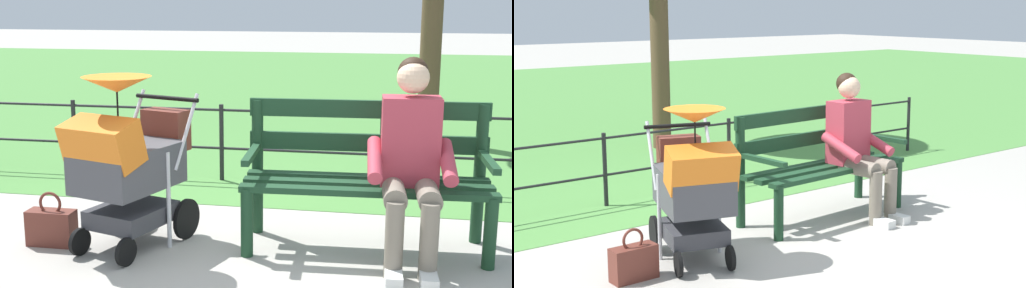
% 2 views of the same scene
% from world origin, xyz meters
% --- Properties ---
extents(ground_plane, '(60.00, 60.00, 0.00)m').
position_xyz_m(ground_plane, '(0.00, 0.00, 0.00)').
color(ground_plane, '#ADA89E').
extents(park_bench, '(1.62, 0.67, 0.96)m').
position_xyz_m(park_bench, '(-0.63, -0.12, 0.53)').
color(park_bench, '#193D23').
rests_on(park_bench, ground).
extents(person_on_bench, '(0.55, 0.74, 1.28)m').
position_xyz_m(person_on_bench, '(-0.91, 0.11, 0.68)').
color(person_on_bench, slate).
rests_on(person_on_bench, ground).
extents(stroller, '(0.74, 0.99, 1.15)m').
position_xyz_m(stroller, '(0.90, 0.23, 0.59)').
color(stroller, black).
rests_on(stroller, ground).
extents(handbag, '(0.32, 0.14, 0.37)m').
position_xyz_m(handbag, '(1.43, 0.28, 0.13)').
color(handbag, brown).
rests_on(handbag, ground).
extents(park_fence, '(7.17, 0.04, 0.70)m').
position_xyz_m(park_fence, '(0.00, -1.57, 0.42)').
color(park_fence, black).
rests_on(park_fence, ground).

